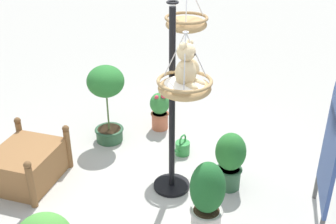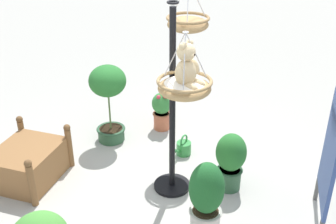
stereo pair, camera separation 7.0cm
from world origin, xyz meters
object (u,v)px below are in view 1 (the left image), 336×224
(potted_plant_flowering_red, at_px, (160,110))
(potted_plant_small_succulent, at_px, (107,94))
(hanging_basket_with_teddy, at_px, (185,86))
(hanging_basket_left_high, at_px, (186,23))
(potted_plant_fern_front, at_px, (207,198))
(display_pole_central, at_px, (172,139))
(potted_plant_tall_leafy, at_px, (230,159))
(wooden_planter_box, at_px, (26,164))
(watering_can, at_px, (182,148))
(display_sign_board, at_px, (333,140))
(teddy_bear, at_px, (187,68))

(potted_plant_flowering_red, xyz_separation_m, potted_plant_small_succulent, (0.69, -0.40, 0.42))
(hanging_basket_with_teddy, xyz_separation_m, potted_plant_flowering_red, (-1.25, -1.20, -1.14))
(hanging_basket_left_high, bearing_deg, hanging_basket_with_teddy, 31.36)
(hanging_basket_with_teddy, height_order, potted_plant_fern_front, hanging_basket_with_teddy)
(display_pole_central, relative_size, hanging_basket_with_teddy, 3.37)
(display_pole_central, bearing_deg, potted_plant_flowering_red, -139.23)
(potted_plant_flowering_red, distance_m, potted_plant_tall_leafy, 1.67)
(wooden_planter_box, bearing_deg, potted_plant_tall_leafy, 121.05)
(hanging_basket_left_high, xyz_separation_m, watering_can, (0.10, 0.04, -1.70))
(display_sign_board, bearing_deg, hanging_basket_left_high, -100.01)
(wooden_planter_box, bearing_deg, potted_plant_small_succulent, 170.99)
(potted_plant_small_succulent, distance_m, display_sign_board, 2.99)
(wooden_planter_box, relative_size, potted_plant_tall_leafy, 1.47)
(hanging_basket_left_high, relative_size, potted_plant_fern_front, 0.70)
(hanging_basket_with_teddy, relative_size, display_sign_board, 0.39)
(display_sign_board, height_order, watering_can, display_sign_board)
(hanging_basket_with_teddy, height_order, potted_plant_small_succulent, hanging_basket_with_teddy)
(hanging_basket_with_teddy, distance_m, display_sign_board, 1.57)
(wooden_planter_box, height_order, potted_plant_small_succulent, potted_plant_small_succulent)
(wooden_planter_box, distance_m, potted_plant_flowering_red, 2.08)
(potted_plant_fern_front, relative_size, display_sign_board, 0.50)
(potted_plant_fern_front, xyz_separation_m, display_sign_board, (-0.87, 0.91, 0.56))
(potted_plant_flowering_red, distance_m, watering_can, 0.81)
(hanging_basket_left_high, bearing_deg, watering_can, 19.49)
(hanging_basket_with_teddy, xyz_separation_m, watering_can, (-0.83, -0.53, -1.36))
(teddy_bear, bearing_deg, watering_can, -146.25)
(potted_plant_fern_front, bearing_deg, potted_plant_tall_leafy, -169.65)
(potted_plant_tall_leafy, relative_size, potted_plant_small_succulent, 0.65)
(potted_plant_flowering_red, bearing_deg, teddy_bear, 44.35)
(display_pole_central, xyz_separation_m, display_sign_board, (-0.44, 1.63, 0.32))
(teddy_bear, bearing_deg, display_pole_central, -118.78)
(potted_plant_tall_leafy, distance_m, potted_plant_small_succulent, 1.95)
(potted_plant_tall_leafy, height_order, watering_can, potted_plant_tall_leafy)
(teddy_bear, distance_m, hanging_basket_left_high, 1.11)
(potted_plant_flowering_red, bearing_deg, watering_can, 57.96)
(potted_plant_tall_leafy, distance_m, display_sign_board, 1.22)
(hanging_basket_left_high, bearing_deg, teddy_bear, 32.38)
(hanging_basket_with_teddy, distance_m, watering_can, 1.68)
(hanging_basket_with_teddy, height_order, potted_plant_flowering_red, hanging_basket_with_teddy)
(display_sign_board, distance_m, watering_can, 2.13)
(hanging_basket_with_teddy, relative_size, potted_plant_tall_leafy, 0.90)
(display_pole_central, relative_size, watering_can, 6.44)
(potted_plant_flowering_red, height_order, watering_can, potted_plant_flowering_red)
(teddy_bear, distance_m, display_sign_board, 1.62)
(display_pole_central, bearing_deg, hanging_basket_with_teddy, 59.04)
(teddy_bear, height_order, potted_plant_flowering_red, teddy_bear)
(display_pole_central, distance_m, watering_can, 0.94)
(potted_plant_small_succulent, height_order, watering_can, potted_plant_small_succulent)
(potted_plant_small_succulent, xyz_separation_m, display_sign_board, (-0.03, 2.98, 0.27))
(potted_plant_fern_front, height_order, potted_plant_small_succulent, potted_plant_small_succulent)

